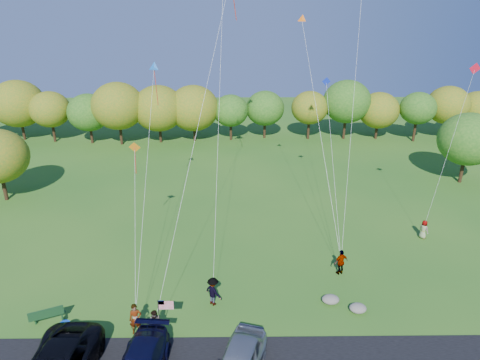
# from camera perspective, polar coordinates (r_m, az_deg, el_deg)

# --- Properties ---
(ground) EXTENTS (140.00, 140.00, 0.00)m
(ground) POSITION_cam_1_polar(r_m,az_deg,el_deg) (26.21, -0.84, -18.83)
(ground) COLOR #275F1B
(ground) RESTS_ON ground
(treeline) EXTENTS (75.74, 27.60, 8.24)m
(treeline) POSITION_cam_1_polar(r_m,az_deg,el_deg) (56.95, -1.34, 9.06)
(treeline) COLOR #352413
(treeline) RESTS_ON ground
(flyer_a) EXTENTS (0.77, 0.59, 1.90)m
(flyer_a) POSITION_cam_1_polar(r_m,az_deg,el_deg) (25.82, -13.76, -17.57)
(flyer_a) COLOR #4C4C59
(flyer_a) RESTS_ON ground
(flyer_b) EXTENTS (0.96, 0.84, 1.68)m
(flyer_b) POSITION_cam_1_polar(r_m,az_deg,el_deg) (25.45, -11.22, -18.29)
(flyer_b) COLOR #4C4C59
(flyer_b) RESTS_ON ground
(flyer_c) EXTENTS (1.36, 1.32, 1.87)m
(flyer_c) POSITION_cam_1_polar(r_m,az_deg,el_deg) (27.22, -3.61, -14.60)
(flyer_c) COLOR #4C4C59
(flyer_c) RESTS_ON ground
(flyer_d) EXTENTS (1.18, 0.86, 1.86)m
(flyer_d) POSITION_cam_1_polar(r_m,az_deg,el_deg) (30.69, 13.32, -10.60)
(flyer_d) COLOR #4C4C59
(flyer_d) RESTS_ON ground
(flyer_e) EXTENTS (0.81, 0.90, 1.55)m
(flyer_e) POSITION_cam_1_polar(r_m,az_deg,el_deg) (37.29, 23.29, -6.06)
(flyer_e) COLOR #4C4C59
(flyer_e) RESTS_ON ground
(park_bench) EXTENTS (1.87, 1.06, 1.06)m
(park_bench) POSITION_cam_1_polar(r_m,az_deg,el_deg) (28.30, -24.31, -16.13)
(park_bench) COLOR #14391B
(park_bench) RESTS_ON ground
(trash_barrel) EXTENTS (0.57, 0.57, 0.86)m
(trash_barrel) POSITION_cam_1_polar(r_m,az_deg,el_deg) (27.13, -22.21, -17.94)
(trash_barrel) COLOR #0C3DB5
(trash_barrel) RESTS_ON ground
(flag_assembly) EXTENTS (0.87, 0.56, 2.34)m
(flag_assembly) POSITION_cam_1_polar(r_m,az_deg,el_deg) (24.89, -10.22, -16.61)
(flag_assembly) COLOR black
(flag_assembly) RESTS_ON ground
(boulder_near) EXTENTS (1.09, 0.85, 0.54)m
(boulder_near) POSITION_cam_1_polar(r_m,az_deg,el_deg) (28.20, 11.98, -15.31)
(boulder_near) COLOR gray
(boulder_near) RESTS_ON ground
(boulder_far) EXTENTS (1.04, 0.86, 0.54)m
(boulder_far) POSITION_cam_1_polar(r_m,az_deg,el_deg) (27.90, 15.44, -16.15)
(boulder_far) COLOR slate
(boulder_far) RESTS_ON ground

